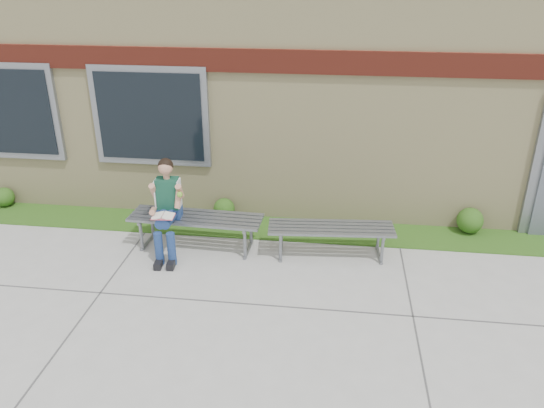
# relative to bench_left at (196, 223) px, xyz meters

# --- Properties ---
(ground) EXTENTS (80.00, 80.00, 0.00)m
(ground) POSITION_rel_bench_left_xyz_m (2.05, -1.87, -0.39)
(ground) COLOR #9E9E99
(ground) RESTS_ON ground
(grass_strip) EXTENTS (16.00, 0.80, 0.02)m
(grass_strip) POSITION_rel_bench_left_xyz_m (2.05, 0.73, -0.38)
(grass_strip) COLOR #2B4F15
(grass_strip) RESTS_ON ground
(school_building) EXTENTS (16.20, 6.22, 4.20)m
(school_building) POSITION_rel_bench_left_xyz_m (2.05, 4.12, 1.71)
(school_building) COLOR beige
(school_building) RESTS_ON ground
(bench_left) EXTENTS (1.99, 0.63, 0.51)m
(bench_left) POSITION_rel_bench_left_xyz_m (0.00, 0.00, 0.00)
(bench_left) COLOR slate
(bench_left) RESTS_ON ground
(bench_right) EXTENTS (1.84, 0.64, 0.47)m
(bench_right) POSITION_rel_bench_left_xyz_m (2.00, -0.00, -0.03)
(bench_right) COLOR slate
(bench_right) RESTS_ON ground
(girl) EXTENTS (0.51, 0.83, 1.43)m
(girl) POSITION_rel_bench_left_xyz_m (-0.35, -0.21, 0.36)
(girl) COLOR navy
(girl) RESTS_ON ground
(shrub_west) EXTENTS (0.34, 0.34, 0.34)m
(shrub_west) POSITION_rel_bench_left_xyz_m (-3.72, 0.98, -0.21)
(shrub_west) COLOR #2B4F15
(shrub_west) RESTS_ON grass_strip
(shrub_mid) EXTENTS (0.35, 0.35, 0.35)m
(shrub_mid) POSITION_rel_bench_left_xyz_m (0.21, 0.98, -0.20)
(shrub_mid) COLOR #2B4F15
(shrub_mid) RESTS_ON grass_strip
(shrub_east) EXTENTS (0.41, 0.41, 0.41)m
(shrub_east) POSITION_rel_bench_left_xyz_m (4.17, 0.98, -0.17)
(shrub_east) COLOR #2B4F15
(shrub_east) RESTS_ON grass_strip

